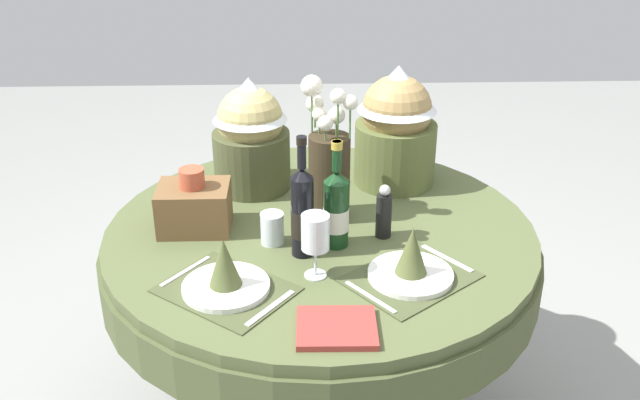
% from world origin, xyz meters
% --- Properties ---
extents(dining_table, '(1.39, 1.39, 0.76)m').
position_xyz_m(dining_table, '(0.00, 0.00, 0.64)').
color(dining_table, '#4C5633').
rests_on(dining_table, ground).
extents(place_setting_left, '(0.43, 0.41, 0.16)m').
position_xyz_m(place_setting_left, '(-0.27, -0.35, 0.81)').
color(place_setting_left, '#41492B').
rests_on(place_setting_left, dining_table).
extents(place_setting_right, '(0.43, 0.41, 0.16)m').
position_xyz_m(place_setting_right, '(0.24, -0.31, 0.81)').
color(place_setting_right, '#41492B').
rests_on(place_setting_right, dining_table).
extents(flower_vase, '(0.17, 0.18, 0.46)m').
position_xyz_m(flower_vase, '(0.03, 0.08, 0.95)').
color(flower_vase, '#332819').
rests_on(flower_vase, dining_table).
extents(wine_bottle_left, '(0.08, 0.08, 0.34)m').
position_xyz_m(wine_bottle_left, '(0.04, -0.11, 0.89)').
color(wine_bottle_left, '#143819').
rests_on(wine_bottle_left, dining_table).
extents(wine_bottle_centre, '(0.07, 0.07, 0.37)m').
position_xyz_m(wine_bottle_centre, '(-0.06, -0.16, 0.90)').
color(wine_bottle_centre, black).
rests_on(wine_bottle_centre, dining_table).
extents(wine_glass_left, '(0.08, 0.08, 0.19)m').
position_xyz_m(wine_glass_left, '(-0.02, -0.28, 0.90)').
color(wine_glass_left, silver).
rests_on(wine_glass_left, dining_table).
extents(tumbler_near_left, '(0.07, 0.07, 0.10)m').
position_xyz_m(tumbler_near_left, '(-0.15, -0.09, 0.81)').
color(tumbler_near_left, silver).
rests_on(tumbler_near_left, dining_table).
extents(pepper_mill, '(0.05, 0.05, 0.17)m').
position_xyz_m(pepper_mill, '(0.19, -0.06, 0.84)').
color(pepper_mill, black).
rests_on(pepper_mill, dining_table).
extents(book_on_table, '(0.20, 0.17, 0.02)m').
position_xyz_m(book_on_table, '(0.02, -0.54, 0.77)').
color(book_on_table, '#99332D').
rests_on(book_on_table, dining_table).
extents(gift_tub_back_left, '(0.27, 0.27, 0.40)m').
position_xyz_m(gift_tub_back_left, '(-0.23, 0.31, 0.97)').
color(gift_tub_back_left, '#474C2D').
rests_on(gift_tub_back_left, dining_table).
extents(gift_tub_back_right, '(0.29, 0.29, 0.43)m').
position_xyz_m(gift_tub_back_right, '(0.28, 0.34, 0.99)').
color(gift_tub_back_right, '#566033').
rests_on(gift_tub_back_right, dining_table).
extents(woven_basket_side_left, '(0.22, 0.17, 0.20)m').
position_xyz_m(woven_basket_side_left, '(-0.39, 0.01, 0.84)').
color(woven_basket_side_left, brown).
rests_on(woven_basket_side_left, dining_table).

